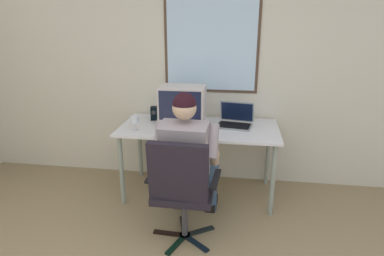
% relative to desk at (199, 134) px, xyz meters
% --- Properties ---
extents(wall_rear, '(5.84, 0.08, 2.85)m').
position_rel_desk_xyz_m(wall_rear, '(0.18, 0.44, 0.75)').
color(wall_rear, beige).
rests_on(wall_rear, ground).
extents(desk, '(1.61, 0.76, 0.76)m').
position_rel_desk_xyz_m(desk, '(0.00, 0.00, 0.00)').
color(desk, gray).
rests_on(desk, ground).
extents(office_chair, '(0.59, 0.55, 0.96)m').
position_rel_desk_xyz_m(office_chair, '(-0.03, -0.88, -0.13)').
color(office_chair, black).
rests_on(office_chair, ground).
extents(person_seated, '(0.54, 0.78, 1.28)m').
position_rel_desk_xyz_m(person_seated, '(-0.02, -0.63, -0.01)').
color(person_seated, '#334D67').
rests_on(person_seated, ground).
extents(crt_monitor, '(0.45, 0.31, 0.41)m').
position_rel_desk_xyz_m(crt_monitor, '(-0.17, -0.00, 0.31)').
color(crt_monitor, beige).
rests_on(crt_monitor, desk).
extents(laptop, '(0.40, 0.36, 0.23)m').
position_rel_desk_xyz_m(laptop, '(0.36, 0.11, 0.14)').
color(laptop, gray).
rests_on(laptop, desk).
extents(wine_glass, '(0.08, 0.08, 0.15)m').
position_rel_desk_xyz_m(wine_glass, '(-0.61, -0.21, 0.18)').
color(wine_glass, silver).
rests_on(wine_glass, desk).
extents(desk_speaker, '(0.08, 0.10, 0.14)m').
position_rel_desk_xyz_m(desk_speaker, '(-0.52, 0.17, 0.15)').
color(desk_speaker, black).
rests_on(desk_speaker, desk).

